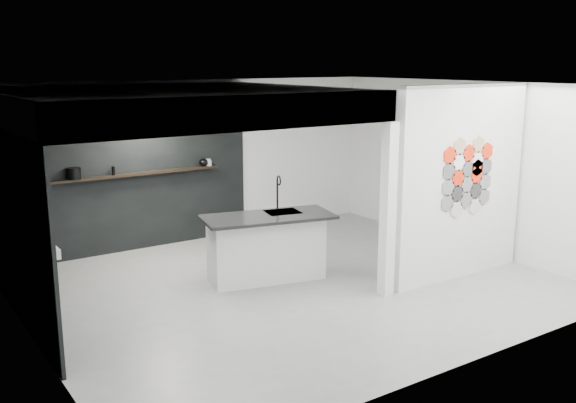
% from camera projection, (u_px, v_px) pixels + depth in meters
% --- Properties ---
extents(floor, '(7.00, 6.00, 0.01)m').
position_uv_depth(floor, '(294.00, 285.00, 9.10)').
color(floor, slate).
extents(partition_panel, '(2.45, 0.15, 2.80)m').
position_uv_depth(partition_panel, '(461.00, 183.00, 9.20)').
color(partition_panel, silver).
rests_on(partition_panel, floor).
extents(bay_clad_back, '(4.40, 0.04, 2.35)m').
position_uv_depth(bay_clad_back, '(127.00, 181.00, 10.54)').
color(bay_clad_back, black).
rests_on(bay_clad_back, floor).
extents(bay_clad_left, '(0.04, 4.00, 2.35)m').
position_uv_depth(bay_clad_left, '(12.00, 225.00, 7.76)').
color(bay_clad_left, black).
rests_on(bay_clad_left, floor).
extents(bulkhead, '(4.40, 4.00, 0.40)m').
position_uv_depth(bulkhead, '(173.00, 104.00, 8.65)').
color(bulkhead, silver).
rests_on(bulkhead, corner_column).
extents(corner_column, '(0.16, 0.16, 2.35)m').
position_uv_depth(corner_column, '(388.00, 211.00, 8.48)').
color(corner_column, silver).
rests_on(corner_column, floor).
extents(fascia_beam, '(4.40, 0.16, 0.40)m').
position_uv_depth(fascia_beam, '(245.00, 113.00, 7.09)').
color(fascia_beam, silver).
rests_on(fascia_beam, corner_column).
extents(wall_basin, '(0.40, 0.60, 0.12)m').
position_uv_depth(wall_basin, '(38.00, 251.00, 7.79)').
color(wall_basin, silver).
rests_on(wall_basin, bay_clad_left).
extents(display_shelf, '(3.00, 0.15, 0.04)m').
position_uv_depth(display_shelf, '(135.00, 174.00, 10.48)').
color(display_shelf, black).
rests_on(display_shelf, bay_clad_back).
extents(kitchen_island, '(1.98, 1.21, 1.49)m').
position_uv_depth(kitchen_island, '(267.00, 246.00, 9.23)').
color(kitchen_island, silver).
rests_on(kitchen_island, floor).
extents(stockpot, '(0.26, 0.26, 0.18)m').
position_uv_depth(stockpot, '(74.00, 173.00, 9.92)').
color(stockpot, black).
rests_on(stockpot, display_shelf).
extents(kettle, '(0.19, 0.19, 0.13)m').
position_uv_depth(kettle, '(204.00, 162.00, 11.15)').
color(kettle, black).
rests_on(kettle, display_shelf).
extents(glass_bowl, '(0.16, 0.16, 0.09)m').
position_uv_depth(glass_bowl, '(208.00, 163.00, 11.20)').
color(glass_bowl, gray).
rests_on(glass_bowl, display_shelf).
extents(glass_vase, '(0.09, 0.09, 0.12)m').
position_uv_depth(glass_vase, '(208.00, 162.00, 11.20)').
color(glass_vase, gray).
rests_on(glass_vase, display_shelf).
extents(bottle_dark, '(0.06, 0.06, 0.14)m').
position_uv_depth(bottle_dark, '(113.00, 171.00, 10.27)').
color(bottle_dark, black).
rests_on(bottle_dark, display_shelf).
extents(utensil_cup, '(0.12, 0.12, 0.11)m').
position_uv_depth(utensil_cup, '(75.00, 175.00, 9.94)').
color(utensil_cup, black).
rests_on(utensil_cup, display_shelf).
extents(hex_tile_cluster, '(1.04, 0.02, 1.16)m').
position_uv_depth(hex_tile_cluster, '(468.00, 176.00, 9.13)').
color(hex_tile_cluster, '#66635E').
rests_on(hex_tile_cluster, partition_panel).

